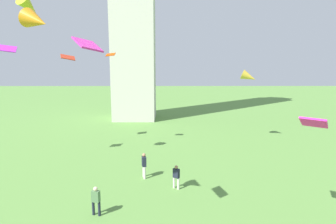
{
  "coord_description": "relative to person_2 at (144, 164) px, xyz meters",
  "views": [
    {
      "loc": [
        -2.27,
        1.87,
        7.79
      ],
      "look_at": [
        -2.18,
        19.96,
        4.83
      ],
      "focal_mm": 28.76,
      "sensor_mm": 36.0,
      "label": 1
    }
  ],
  "objects": [
    {
      "name": "kite_flying_7",
      "position": [
        -7.92,
        8.18,
        7.78
      ],
      "size": [
        1.48,
        1.36,
        0.67
      ],
      "rotation": [
        0.0,
        0.0,
        0.48
      ],
      "color": "#B9321B"
    },
    {
      "name": "person_4",
      "position": [
        -2.14,
        -4.97,
        -0.12
      ],
      "size": [
        0.48,
        0.35,
        1.61
      ],
      "rotation": [
        0.0,
        0.0,
        2.85
      ],
      "color": "#1E2333",
      "rests_on": "ground_plane"
    },
    {
      "name": "kite_flying_5",
      "position": [
        -8.12,
        1.72,
        11.05
      ],
      "size": [
        1.56,
        1.97,
        1.6
      ],
      "rotation": [
        0.0,
        0.0,
        2.77
      ],
      "color": "gold"
    },
    {
      "name": "kite_flying_8",
      "position": [
        -1.48,
        -7.54,
        7.67
      ],
      "size": [
        1.38,
        1.52,
        0.67
      ],
      "rotation": [
        0.0,
        0.0,
        5.33
      ],
      "color": "#D02AA0"
    },
    {
      "name": "kite_flying_4",
      "position": [
        -10.42,
        2.59,
        8.21
      ],
      "size": [
        1.31,
        1.09,
        0.64
      ],
      "rotation": [
        0.0,
        0.0,
        3.49
      ],
      "color": "#B72BD6"
    },
    {
      "name": "kite_flying_2",
      "position": [
        -3.58,
        7.17,
        7.99
      ],
      "size": [
        0.89,
        0.65,
        0.37
      ],
      "rotation": [
        0.0,
        0.0,
        6.17
      ],
      "color": "#C63F06"
    },
    {
      "name": "kite_flying_0",
      "position": [
        8.45,
        -6.12,
        4.25
      ],
      "size": [
        1.77,
        1.89,
        0.71
      ],
      "rotation": [
        0.0,
        0.0,
        4.12
      ],
      "color": "#E51395"
    },
    {
      "name": "person_3",
      "position": [
        2.24,
        -1.78,
        -0.14
      ],
      "size": [
        0.47,
        0.44,
        1.58
      ],
      "rotation": [
        0.0,
        0.0,
        5.61
      ],
      "color": "silver",
      "rests_on": "ground_plane"
    },
    {
      "name": "kite_flying_6",
      "position": [
        -3.63,
        -7.01,
        8.63
      ],
      "size": [
        1.53,
        1.32,
        1.1
      ],
      "rotation": [
        0.0,
        0.0,
        1.09
      ],
      "color": "orange"
    },
    {
      "name": "person_2",
      "position": [
        0.0,
        0.0,
        0.0
      ],
      "size": [
        0.38,
        0.55,
        1.83
      ],
      "rotation": [
        0.0,
        0.0,
        1.81
      ],
      "color": "silver",
      "rests_on": "ground_plane"
    },
    {
      "name": "kite_flying_3",
      "position": [
        10.05,
        9.42,
        5.86
      ],
      "size": [
        1.94,
        1.45,
        1.51
      ],
      "rotation": [
        0.0,
        0.0,
        1.31
      ],
      "color": "gold"
    }
  ]
}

